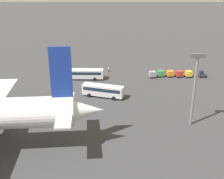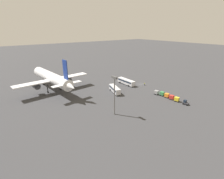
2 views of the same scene
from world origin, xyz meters
name	(u,v)px [view 1 (image 1 of 2)]	position (x,y,z in m)	size (l,w,h in m)	color
ground_plane	(99,71)	(0.00, 0.00, 0.00)	(600.00, 600.00, 0.00)	#38383A
shuttle_bus_near	(82,73)	(4.98, 7.60, 1.87)	(12.91, 3.48, 3.10)	silver
shuttle_bus_far	(103,90)	(-1.71, 21.47, 1.90)	(11.08, 5.72, 3.17)	silver
baggage_tug	(202,74)	(-32.35, 5.88, 0.94)	(2.47, 1.75, 2.10)	#333338
worker_person	(109,69)	(-3.07, 0.38, 0.87)	(0.38, 0.38, 1.74)	#1E1E2D
cargo_cart_yellow	(189,74)	(-28.06, 6.03, 1.19)	(2.24, 1.99, 2.06)	#38383D
cargo_cart_red	(179,74)	(-25.21, 5.89, 1.19)	(2.24, 1.99, 2.06)	#38383D
cargo_cart_orange	(170,73)	(-22.37, 5.65, 1.19)	(2.24, 1.99, 2.06)	#38383D
cargo_cart_green	(161,73)	(-19.52, 5.57, 1.19)	(2.24, 1.99, 2.06)	#38383D
cargo_cart_grey	(152,74)	(-16.67, 6.48, 1.19)	(2.24, 1.99, 2.06)	#38383D
light_pole	(195,82)	(-20.63, 36.44, 9.58)	(2.80, 0.70, 15.34)	slate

